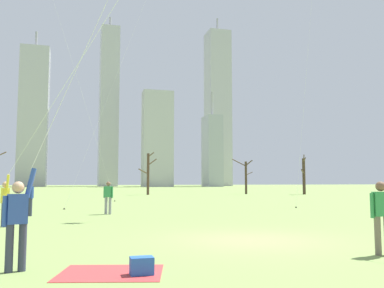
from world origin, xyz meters
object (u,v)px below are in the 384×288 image
object	(u,v)px
distant_kite_high_overhead_pink	(56,9)
picnic_spot	(128,269)
kite_flyer_foreground_right_white	(47,131)
bare_tree_rightmost	(246,176)
kite_flyer_midfield_center_purple	(72,94)
bare_tree_left_of_center	(304,175)
bystander_strolling_midfield	(30,197)
bystander_watching_nearby	(108,196)
bare_tree_center	(148,173)

from	to	relation	value
distant_kite_high_overhead_pink	picnic_spot	bearing A→B (deg)	-83.64
kite_flyer_foreground_right_white	bare_tree_rightmost	xyz separation A→B (m)	(22.46, 36.25, -0.89)
bare_tree_rightmost	kite_flyer_midfield_center_purple	bearing A→B (deg)	-117.10
bare_tree_left_of_center	bare_tree_rightmost	bearing A→B (deg)	151.77
bystander_strolling_midfield	bystander_watching_nearby	bearing A→B (deg)	1.00
bare_tree_rightmost	bystander_watching_nearby	bearing A→B (deg)	-124.02
picnic_spot	bare_tree_rightmost	size ratio (longest dim) A/B	0.45
picnic_spot	bare_tree_left_of_center	xyz separation A→B (m)	(27.12, 39.72, 2.39)
kite_flyer_midfield_center_purple	bare_tree_center	size ratio (longest dim) A/B	3.79
bare_tree_center	kite_flyer_foreground_right_white	bearing A→B (deg)	-104.60
distant_kite_high_overhead_pink	bare_tree_rightmost	size ratio (longest dim) A/B	3.69
bare_tree_center	bare_tree_left_of_center	world-z (taller)	bare_tree_center
bare_tree_rightmost	bare_tree_left_of_center	distance (m)	7.43
distant_kite_high_overhead_pink	picnic_spot	distance (m)	28.75
bystander_watching_nearby	picnic_spot	world-z (taller)	bystander_watching_nearby
kite_flyer_foreground_right_white	picnic_spot	bearing A→B (deg)	-74.85
kite_flyer_midfield_center_purple	bare_tree_rightmost	bearing A→B (deg)	62.90
bare_tree_center	bare_tree_left_of_center	distance (m)	19.86
kite_flyer_foreground_right_white	bare_tree_left_of_center	xyz separation A→B (m)	(29.01, 32.74, -0.82)
kite_flyer_foreground_right_white	bare_tree_rightmost	bearing A→B (deg)	58.21
bystander_watching_nearby	bare_tree_center	xyz separation A→B (m)	(7.01, 29.90, 1.82)
bystander_strolling_midfield	distant_kite_high_overhead_pink	bearing A→B (deg)	88.52
kite_flyer_midfield_center_purple	bare_tree_left_of_center	bearing A→B (deg)	53.98
distant_kite_high_overhead_pink	picnic_spot	world-z (taller)	distant_kite_high_overhead_pink
distant_kite_high_overhead_pink	bare_tree_left_of_center	xyz separation A→B (m)	(29.86, 15.12, -12.23)
kite_flyer_foreground_right_white	distant_kite_high_overhead_pink	bearing A→B (deg)	92.76
kite_flyer_foreground_right_white	kite_flyer_midfield_center_purple	world-z (taller)	kite_flyer_midfield_center_purple
kite_flyer_midfield_center_purple	bare_tree_left_of_center	world-z (taller)	kite_flyer_midfield_center_purple
picnic_spot	bare_tree_center	xyz separation A→B (m)	(7.64, 43.59, 2.63)
kite_flyer_midfield_center_purple	bystander_watching_nearby	size ratio (longest dim) A/B	12.39
kite_flyer_midfield_center_purple	bare_tree_left_of_center	xyz separation A→B (m)	(28.15, 38.73, -0.88)
kite_flyer_midfield_center_purple	kite_flyer_foreground_right_white	bearing A→B (deg)	98.12
bare_tree_center	bare_tree_left_of_center	size ratio (longest dim) A/B	1.05
bystander_watching_nearby	bystander_strolling_midfield	distance (m)	3.65
kite_flyer_midfield_center_purple	distant_kite_high_overhead_pink	xyz separation A→B (m)	(-1.71, 23.61, 11.35)
kite_flyer_midfield_center_purple	distant_kite_high_overhead_pink	size ratio (longest dim) A/B	1.16
kite_flyer_midfield_center_purple	bystander_strolling_midfield	distance (m)	13.01
bare_tree_center	kite_flyer_midfield_center_purple	bearing A→B (deg)	-101.51
distant_kite_high_overhead_pink	bare_tree_center	xyz separation A→B (m)	(10.38, 18.98, -11.99)
bystander_strolling_midfield	bare_tree_center	world-z (taller)	bare_tree_center
bystander_watching_nearby	picnic_spot	distance (m)	13.72
kite_flyer_foreground_right_white	bare_tree_left_of_center	distance (m)	43.75
kite_flyer_foreground_right_white	bystander_watching_nearby	bearing A→B (deg)	69.39
bystander_watching_nearby	bare_tree_left_of_center	xyz separation A→B (m)	(26.49, 26.04, 1.58)
distant_kite_high_overhead_pink	bare_tree_rightmost	xyz separation A→B (m)	(23.32, 18.63, -12.30)
bystander_watching_nearby	distant_kite_high_overhead_pink	world-z (taller)	distant_kite_high_overhead_pink
picnic_spot	bare_tree_left_of_center	size ratio (longest dim) A/B	0.41
distant_kite_high_overhead_pink	bare_tree_left_of_center	world-z (taller)	distant_kite_high_overhead_pink
distant_kite_high_overhead_pink	bare_tree_center	bearing A→B (deg)	61.32
kite_flyer_foreground_right_white	bare_tree_left_of_center	bearing A→B (deg)	48.46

